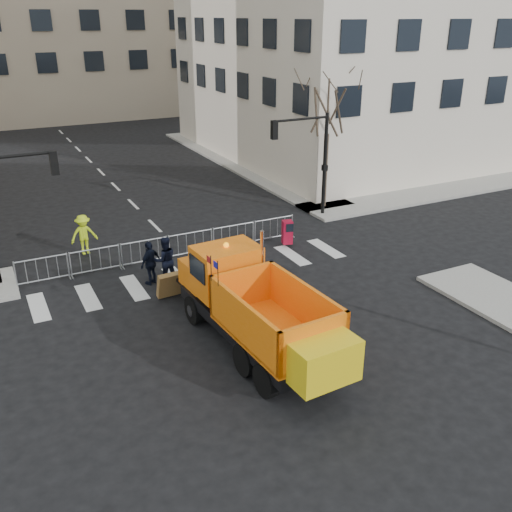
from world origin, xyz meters
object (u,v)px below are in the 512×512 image
cop_a (238,273)px  worker (84,235)px  cop_b (165,260)px  cop_c (150,263)px  plow_truck (256,307)px  newspaper_box (287,232)px

cop_a → worker: bearing=-68.6°
cop_b → cop_c: size_ratio=1.08×
plow_truck → worker: bearing=14.2°
cop_a → worker: 7.89m
cop_c → newspaper_box: 6.86m
plow_truck → cop_a: 3.88m
cop_a → cop_b: (-2.06, 2.43, -0.00)m
cop_c → newspaper_box: cop_c is taller
worker → cop_b: bearing=-65.2°
plow_truck → cop_b: (-0.95, 6.10, -0.58)m
cop_a → cop_c: bearing=-57.0°
cop_c → newspaper_box: (6.78, 0.99, -0.20)m
cop_b → worker: size_ratio=1.08×
worker → newspaper_box: (8.56, -2.97, -0.35)m
cop_a → plow_truck: bearing=60.8°
plow_truck → newspaper_box: size_ratio=8.28×
cop_b → newspaper_box: cop_b is taller
plow_truck → worker: 10.75m
cop_b → worker: worker is taller
plow_truck → cop_b: bearing=5.3°
cop_b → newspaper_box: size_ratio=1.76×
plow_truck → newspaper_box: (5.27, 7.25, -0.85)m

